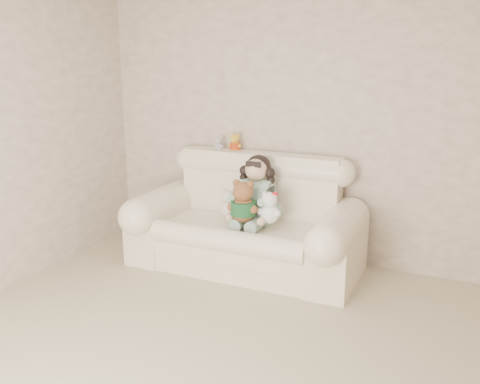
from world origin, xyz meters
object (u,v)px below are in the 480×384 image
at_px(cream_teddy, 229,200).
at_px(sofa, 245,214).
at_px(brown_teddy, 243,197).
at_px(seated_child, 257,189).
at_px(white_cat, 270,204).

bearing_deg(cream_teddy, sofa, 30.98).
xyz_separation_m(sofa, cream_teddy, (-0.11, -0.09, 0.14)).
distance_m(brown_teddy, cream_teddy, 0.20).
relative_size(sofa, cream_teddy, 6.67).
xyz_separation_m(sofa, brown_teddy, (0.06, -0.16, 0.21)).
height_order(sofa, seated_child, seated_child).
bearing_deg(cream_teddy, white_cat, -8.60).
bearing_deg(white_cat, sofa, 159.77).
height_order(sofa, brown_teddy, sofa).
height_order(brown_teddy, cream_teddy, brown_teddy).
xyz_separation_m(sofa, white_cat, (0.28, -0.10, 0.16)).
height_order(seated_child, brown_teddy, seated_child).
height_order(white_cat, cream_teddy, white_cat).
xyz_separation_m(white_cat, cream_teddy, (-0.40, 0.01, -0.01)).
distance_m(white_cat, cream_teddy, 0.40).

